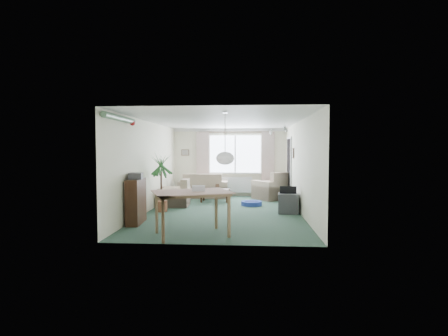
# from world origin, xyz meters

# --- Properties ---
(ground) EXTENTS (6.50, 6.50, 0.00)m
(ground) POSITION_xyz_m (0.00, 0.00, 0.00)
(ground) COLOR #2A4637
(window) EXTENTS (1.80, 0.03, 1.30)m
(window) POSITION_xyz_m (0.20, 3.23, 1.50)
(window) COLOR white
(curtain_rod) EXTENTS (2.60, 0.03, 0.03)m
(curtain_rod) POSITION_xyz_m (0.20, 3.15, 2.27)
(curtain_rod) COLOR black
(curtain_left) EXTENTS (0.45, 0.08, 2.00)m
(curtain_left) POSITION_xyz_m (-0.95, 3.13, 1.27)
(curtain_left) COLOR beige
(curtain_right) EXTENTS (0.45, 0.08, 2.00)m
(curtain_right) POSITION_xyz_m (1.35, 3.13, 1.27)
(curtain_right) COLOR beige
(radiator) EXTENTS (1.20, 0.10, 0.55)m
(radiator) POSITION_xyz_m (0.20, 3.19, 0.40)
(radiator) COLOR white
(doorway) EXTENTS (0.03, 0.95, 2.00)m
(doorway) POSITION_xyz_m (1.99, 2.20, 1.00)
(doorway) COLOR black
(pendant_lamp) EXTENTS (0.36, 0.36, 0.36)m
(pendant_lamp) POSITION_xyz_m (0.20, -2.30, 1.48)
(pendant_lamp) COLOR white
(tinsel_garland) EXTENTS (1.60, 1.60, 0.12)m
(tinsel_garland) POSITION_xyz_m (-1.92, -2.30, 2.28)
(tinsel_garland) COLOR #196626
(bauble_cluster_a) EXTENTS (0.20, 0.20, 0.20)m
(bauble_cluster_a) POSITION_xyz_m (1.30, 0.90, 2.22)
(bauble_cluster_a) COLOR silver
(bauble_cluster_b) EXTENTS (0.20, 0.20, 0.20)m
(bauble_cluster_b) POSITION_xyz_m (1.60, -0.30, 2.22)
(bauble_cluster_b) COLOR silver
(wall_picture_back) EXTENTS (0.28, 0.03, 0.22)m
(wall_picture_back) POSITION_xyz_m (-1.60, 3.23, 1.55)
(wall_picture_back) COLOR brown
(wall_picture_right) EXTENTS (0.03, 0.24, 0.30)m
(wall_picture_right) POSITION_xyz_m (1.98, 1.20, 1.55)
(wall_picture_right) COLOR brown
(sofa) EXTENTS (1.70, 0.95, 0.83)m
(sofa) POSITION_xyz_m (-0.89, 2.75, 0.42)
(sofa) COLOR #C8B197
(sofa) RESTS_ON ground
(armchair_corner) EXTENTS (1.39, 1.37, 0.91)m
(armchair_corner) POSITION_xyz_m (1.46, 2.49, 0.46)
(armchair_corner) COLOR beige
(armchair_corner) RESTS_ON ground
(armchair_left) EXTENTS (0.87, 0.91, 0.79)m
(armchair_left) POSITION_xyz_m (-1.50, 0.87, 0.39)
(armchair_left) COLOR beige
(armchair_left) RESTS_ON ground
(coffee_table) EXTENTS (0.94, 0.56, 0.41)m
(coffee_table) POSITION_xyz_m (-0.39, 1.76, 0.20)
(coffee_table) COLOR black
(coffee_table) RESTS_ON ground
(photo_frame) EXTENTS (0.12, 0.06, 0.16)m
(photo_frame) POSITION_xyz_m (-0.31, 1.78, 0.49)
(photo_frame) COLOR brown
(photo_frame) RESTS_ON coffee_table
(bookshelf) EXTENTS (0.32, 0.83, 1.00)m
(bookshelf) POSITION_xyz_m (-1.84, -1.60, 0.50)
(bookshelf) COLOR black
(bookshelf) RESTS_ON ground
(hifi_box) EXTENTS (0.33, 0.39, 0.14)m
(hifi_box) POSITION_xyz_m (-1.82, -1.66, 1.07)
(hifi_box) COLOR #3D3C41
(hifi_box) RESTS_ON bookshelf
(houseplant) EXTENTS (0.67, 0.67, 1.55)m
(houseplant) POSITION_xyz_m (-1.65, -0.08, 0.77)
(houseplant) COLOR #1D5422
(houseplant) RESTS_ON ground
(dining_table) EXTENTS (1.57, 1.34, 0.83)m
(dining_table) POSITION_xyz_m (-0.42, -2.60, 0.42)
(dining_table) COLOR tan
(dining_table) RESTS_ON ground
(gift_box) EXTENTS (0.27, 0.21, 0.12)m
(gift_box) POSITION_xyz_m (-0.30, -2.53, 0.89)
(gift_box) COLOR silver
(gift_box) RESTS_ON dining_table
(tv_cube) EXTENTS (0.55, 0.60, 0.51)m
(tv_cube) POSITION_xyz_m (1.70, -0.05, 0.25)
(tv_cube) COLOR #3B3B40
(tv_cube) RESTS_ON ground
(pet_bed) EXTENTS (0.80, 0.80, 0.12)m
(pet_bed) POSITION_xyz_m (0.76, 1.11, 0.06)
(pet_bed) COLOR #22469F
(pet_bed) RESTS_ON ground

